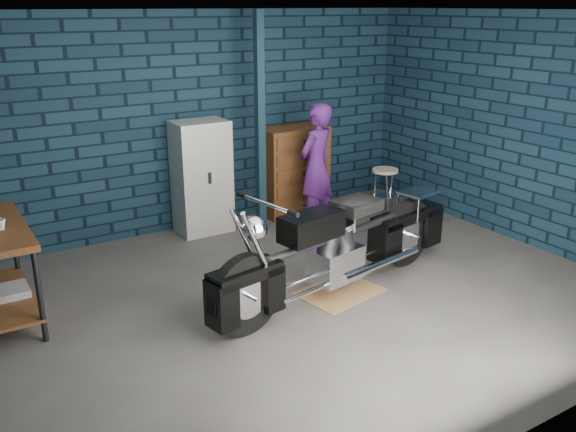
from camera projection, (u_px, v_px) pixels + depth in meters
name	position (u px, v px, depth m)	size (l,w,h in m)	color
ground	(310.00, 295.00, 6.10)	(6.00, 6.00, 0.00)	#54514F
room_walls	(281.00, 96.00, 5.92)	(6.02, 5.01, 2.71)	#0F2232
support_post	(260.00, 124.00, 7.49)	(0.10, 0.10, 2.70)	#112937
drip_mat	(339.00, 292.00, 6.15)	(0.81, 0.61, 0.01)	olive
motorcycle	(341.00, 238.00, 5.96)	(2.65, 0.72, 1.17)	black
person	(316.00, 167.00, 7.69)	(0.59, 0.39, 1.61)	#4E1C6C
storage_bin	(4.00, 304.00, 5.61)	(0.45, 0.32, 0.28)	#979A9F
locker	(202.00, 177.00, 7.59)	(0.66, 0.47, 1.42)	beige
tool_chest	(294.00, 171.00, 8.30)	(0.90, 0.50, 1.20)	brown
shop_stool	(384.00, 191.00, 8.36)	(0.35, 0.35, 0.64)	beige
cup_b	(0.00, 225.00, 5.24)	(0.10, 0.10, 0.09)	beige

